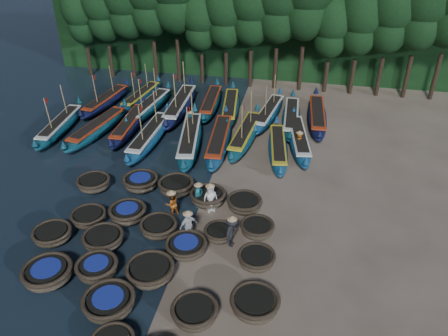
% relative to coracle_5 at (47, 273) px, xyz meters
% --- Properties ---
extents(ground, '(120.00, 120.00, 0.00)m').
position_rel_coracle_5_xyz_m(ground, '(5.46, 6.29, -0.47)').
color(ground, gray).
rests_on(ground, ground).
extents(foliage_wall, '(40.00, 3.00, 10.00)m').
position_rel_coracle_5_xyz_m(foliage_wall, '(5.46, 29.79, 4.53)').
color(foliage_wall, black).
rests_on(foliage_wall, ground).
extents(coracle_5, '(2.51, 2.51, 0.81)m').
position_rel_coracle_5_xyz_m(coracle_5, '(0.00, 0.00, 0.00)').
color(coracle_5, brown).
rests_on(coracle_5, ground).
extents(coracle_6, '(2.08, 2.08, 0.80)m').
position_rel_coracle_5_xyz_m(coracle_6, '(2.10, 0.74, -0.00)').
color(coracle_6, brown).
rests_on(coracle_6, ground).
extents(coracle_7, '(2.47, 2.47, 0.77)m').
position_rel_coracle_5_xyz_m(coracle_7, '(3.46, -1.03, -0.02)').
color(coracle_7, brown).
rests_on(coracle_7, ground).
extents(coracle_8, '(2.23, 2.23, 0.76)m').
position_rel_coracle_5_xyz_m(coracle_8, '(7.18, -0.82, -0.03)').
color(coracle_8, brown).
rests_on(coracle_8, ground).
extents(coracle_9, '(2.18, 2.18, 0.79)m').
position_rel_coracle_5_xyz_m(coracle_9, '(9.58, 0.10, -0.02)').
color(coracle_9, brown).
rests_on(coracle_9, ground).
extents(coracle_10, '(2.32, 2.32, 0.69)m').
position_rel_coracle_5_xyz_m(coracle_10, '(-1.27, 2.61, -0.07)').
color(coracle_10, brown).
rests_on(coracle_10, ground).
extents(coracle_11, '(2.37, 2.37, 0.71)m').
position_rel_coracle_5_xyz_m(coracle_11, '(1.46, 2.78, -0.06)').
color(coracle_11, brown).
rests_on(coracle_11, ground).
extents(coracle_12, '(2.32, 2.32, 0.76)m').
position_rel_coracle_5_xyz_m(coracle_12, '(4.57, 1.08, -0.03)').
color(coracle_12, brown).
rests_on(coracle_12, ground).
extents(coracle_13, '(2.23, 2.23, 0.70)m').
position_rel_coracle_5_xyz_m(coracle_13, '(5.75, 3.06, -0.06)').
color(coracle_13, brown).
rests_on(coracle_13, ground).
extents(coracle_14, '(2.11, 2.11, 0.69)m').
position_rel_coracle_5_xyz_m(coracle_14, '(9.28, 2.87, -0.07)').
color(coracle_14, brown).
rests_on(coracle_14, ground).
extents(coracle_15, '(2.08, 2.08, 0.68)m').
position_rel_coracle_5_xyz_m(coracle_15, '(-0.07, 4.31, -0.08)').
color(coracle_15, brown).
rests_on(coracle_15, ground).
extents(coracle_16, '(2.21, 2.21, 0.82)m').
position_rel_coracle_5_xyz_m(coracle_16, '(1.91, 4.97, 0.01)').
color(coracle_16, brown).
rests_on(coracle_16, ground).
extents(coracle_17, '(2.34, 2.34, 0.74)m').
position_rel_coracle_5_xyz_m(coracle_17, '(3.93, 4.19, -0.04)').
color(coracle_17, brown).
rests_on(coracle_17, ground).
extents(coracle_18, '(1.75, 1.75, 0.64)m').
position_rel_coracle_5_xyz_m(coracle_18, '(7.16, 4.42, -0.10)').
color(coracle_18, brown).
rests_on(coracle_18, ground).
extents(coracle_19, '(2.11, 2.11, 0.70)m').
position_rel_coracle_5_xyz_m(coracle_19, '(9.03, 5.13, -0.07)').
color(coracle_19, brown).
rests_on(coracle_19, ground).
extents(coracle_20, '(2.04, 2.04, 0.74)m').
position_rel_coracle_5_xyz_m(coracle_20, '(-1.27, 7.43, -0.04)').
color(coracle_20, brown).
rests_on(coracle_20, ground).
extents(coracle_21, '(2.27, 2.27, 0.82)m').
position_rel_coracle_5_xyz_m(coracle_21, '(1.52, 8.02, 0.01)').
color(coracle_21, brown).
rests_on(coracle_21, ground).
extents(coracle_22, '(2.51, 2.51, 0.85)m').
position_rel_coracle_5_xyz_m(coracle_22, '(3.77, 7.98, 0.02)').
color(coracle_22, brown).
rests_on(coracle_22, ground).
extents(coracle_23, '(2.11, 2.11, 0.79)m').
position_rel_coracle_5_xyz_m(coracle_23, '(5.87, 7.31, -0.01)').
color(coracle_23, brown).
rests_on(coracle_23, ground).
extents(coracle_24, '(2.29, 2.29, 0.74)m').
position_rel_coracle_5_xyz_m(coracle_24, '(8.03, 7.15, -0.05)').
color(coracle_24, brown).
rests_on(coracle_24, ground).
extents(long_boat_0, '(1.92, 7.87, 3.35)m').
position_rel_coracle_5_xyz_m(long_boat_0, '(-7.15, 14.11, 0.06)').
color(long_boat_0, '#0E3F4F').
rests_on(long_boat_0, ground).
extents(long_boat_1, '(2.70, 8.06, 1.44)m').
position_rel_coracle_5_xyz_m(long_boat_1, '(-4.16, 14.25, 0.08)').
color(long_boat_1, '#0E3F4F').
rests_on(long_boat_1, ground).
extents(long_boat_2, '(1.70, 7.85, 1.38)m').
position_rel_coracle_5_xyz_m(long_boat_2, '(-2.04, 15.23, 0.06)').
color(long_boat_2, '#0E1333').
rests_on(long_boat_2, ground).
extents(long_boat_3, '(1.66, 8.45, 3.59)m').
position_rel_coracle_5_xyz_m(long_boat_3, '(0.11, 13.70, 0.10)').
color(long_boat_3, navy).
rests_on(long_boat_3, ground).
extents(long_boat_4, '(2.99, 8.86, 3.81)m').
position_rel_coracle_5_xyz_m(long_boat_4, '(3.08, 13.73, 0.14)').
color(long_boat_4, '#0E3F4F').
rests_on(long_boat_4, ground).
extents(long_boat_5, '(2.12, 8.58, 1.51)m').
position_rel_coracle_5_xyz_m(long_boat_5, '(5.14, 14.04, 0.11)').
color(long_boat_5, navy).
rests_on(long_boat_5, ground).
extents(long_boat_6, '(2.14, 8.21, 3.50)m').
position_rel_coracle_5_xyz_m(long_boat_6, '(6.82, 15.25, 0.09)').
color(long_boat_6, '#0E3F4F').
rests_on(long_boat_6, ground).
extents(long_boat_7, '(2.22, 7.47, 1.32)m').
position_rel_coracle_5_xyz_m(long_boat_7, '(9.32, 13.83, 0.04)').
color(long_boat_7, navy).
rests_on(long_boat_7, ground).
extents(long_boat_8, '(2.64, 7.97, 1.42)m').
position_rel_coracle_5_xyz_m(long_boat_8, '(10.66, 15.31, 0.07)').
color(long_boat_8, navy).
rests_on(long_boat_8, ground).
extents(long_boat_9, '(2.26, 7.61, 3.26)m').
position_rel_coracle_5_xyz_m(long_boat_9, '(-5.75, 19.24, 0.05)').
color(long_boat_9, '#0E1333').
rests_on(long_boat_9, ground).
extents(long_boat_10, '(2.12, 7.26, 3.10)m').
position_rel_coracle_5_xyz_m(long_boat_10, '(-3.15, 20.78, 0.03)').
color(long_boat_10, navy).
rests_on(long_boat_10, ground).
extents(long_boat_11, '(2.32, 8.06, 3.45)m').
position_rel_coracle_5_xyz_m(long_boat_11, '(-1.70, 18.76, 0.08)').
color(long_boat_11, '#0E3F4F').
rests_on(long_boat_11, ground).
extents(long_boat_12, '(1.90, 9.17, 3.89)m').
position_rel_coracle_5_xyz_m(long_boat_12, '(0.76, 19.30, 0.15)').
color(long_boat_12, '#0E1333').
rests_on(long_boat_12, ground).
extents(long_boat_13, '(1.85, 7.81, 1.38)m').
position_rel_coracle_5_xyz_m(long_boat_13, '(3.09, 20.54, 0.06)').
color(long_boat_13, '#0E3F4F').
rests_on(long_boat_13, ground).
extents(long_boat_14, '(2.36, 8.01, 1.42)m').
position_rel_coracle_5_xyz_m(long_boat_14, '(4.86, 19.89, 0.07)').
color(long_boat_14, '#0E3F4F').
rests_on(long_boat_14, ground).
extents(long_boat_15, '(2.54, 7.85, 3.37)m').
position_rel_coracle_5_xyz_m(long_boat_15, '(8.08, 19.36, 0.07)').
color(long_boat_15, navy).
rests_on(long_boat_15, ground).
extents(long_boat_16, '(1.70, 8.15, 1.44)m').
position_rel_coracle_5_xyz_m(long_boat_16, '(9.90, 18.82, 0.08)').
color(long_boat_16, '#0E3F4F').
rests_on(long_boat_16, ground).
extents(long_boat_17, '(1.86, 8.47, 1.49)m').
position_rel_coracle_5_xyz_m(long_boat_17, '(11.88, 19.48, 0.10)').
color(long_boat_17, '#0E1333').
rests_on(long_boat_17, ground).
extents(fisherman_0, '(1.01, 0.92, 1.93)m').
position_rel_coracle_5_xyz_m(fisherman_0, '(6.17, 6.68, 0.46)').
color(fisherman_0, silver).
rests_on(fisherman_0, ground).
extents(fisherman_1, '(0.63, 0.67, 1.74)m').
position_rel_coracle_5_xyz_m(fisherman_1, '(5.44, 6.93, 0.42)').
color(fisherman_1, '#1A6271').
rests_on(fisherman_1, ground).
extents(fisherman_2, '(0.96, 0.93, 1.76)m').
position_rel_coracle_5_xyz_m(fisherman_2, '(4.18, 5.85, 0.37)').
color(fisherman_2, '#B45918').
rests_on(fisherman_2, ground).
extents(fisherman_3, '(0.87, 1.24, 1.95)m').
position_rel_coracle_5_xyz_m(fisherman_3, '(7.88, 4.03, 0.45)').
color(fisherman_3, black).
rests_on(fisherman_3, ground).
extents(fisherman_4, '(1.00, 1.01, 1.91)m').
position_rel_coracle_5_xyz_m(fisherman_4, '(5.60, 4.08, 0.45)').
color(fisherman_4, silver).
rests_on(fisherman_4, ground).
extents(fisherman_5, '(1.04, 1.52, 1.78)m').
position_rel_coracle_5_xyz_m(fisherman_5, '(2.50, 16.18, 0.36)').
color(fisherman_5, '#1A6271').
rests_on(fisherman_5, ground).
extents(fisherman_6, '(0.55, 0.78, 1.69)m').
position_rel_coracle_5_xyz_m(fisherman_6, '(10.69, 14.57, 0.35)').
color(fisherman_6, '#B45918').
rests_on(fisherman_6, ground).
extents(tree_0, '(3.68, 3.68, 8.68)m').
position_rel_coracle_5_xyz_m(tree_0, '(-10.54, 26.29, 5.50)').
color(tree_0, black).
rests_on(tree_0, ground).
extents(tree_1, '(4.09, 4.09, 9.65)m').
position_rel_coracle_5_xyz_m(tree_1, '(-8.24, 26.29, 6.18)').
color(tree_1, black).
rests_on(tree_1, ground).
extents(tree_2, '(4.51, 4.51, 10.63)m').
position_rel_coracle_5_xyz_m(tree_2, '(-5.94, 26.29, 6.85)').
color(tree_2, black).
rests_on(tree_2, ground).
extents(tree_5, '(3.68, 3.68, 8.68)m').
position_rel_coracle_5_xyz_m(tree_5, '(0.96, 26.29, 5.50)').
color(tree_5, black).
rests_on(tree_5, ground).
extents(tree_6, '(4.09, 4.09, 9.65)m').
position_rel_coracle_5_xyz_m(tree_6, '(3.26, 26.29, 6.18)').
color(tree_6, black).
rests_on(tree_6, ground).
extents(tree_7, '(4.51, 4.51, 10.63)m').
position_rel_coracle_5_xyz_m(tree_7, '(5.56, 26.29, 6.85)').
color(tree_7, black).
rests_on(tree_7, ground).
extents(tree_10, '(3.68, 3.68, 8.68)m').
position_rel_coracle_5_xyz_m(tree_10, '(12.46, 26.29, 5.50)').
color(tree_10, black).
rests_on(tree_10, ground).
extents(tree_11, '(4.09, 4.09, 9.65)m').
position_rel_coracle_5_xyz_m(tree_11, '(14.76, 26.29, 6.18)').
color(tree_11, black).
rests_on(tree_11, ground).
extents(tree_12, '(4.51, 4.51, 10.63)m').
position_rel_coracle_5_xyz_m(tree_12, '(17.06, 26.29, 6.85)').
color(tree_12, black).
rests_on(tree_12, ground).
extents(tree_13, '(4.92, 4.92, 11.60)m').
position_rel_coracle_5_xyz_m(tree_13, '(19.36, 26.29, 7.53)').
color(tree_13, black).
rests_on(tree_13, ground).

